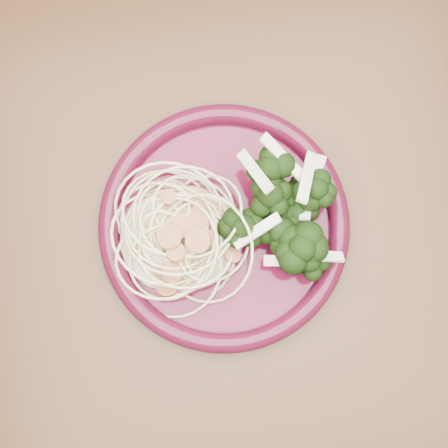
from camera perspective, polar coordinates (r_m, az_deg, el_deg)
name	(u,v)px	position (r m, az deg, el deg)	size (l,w,h in m)	color
dining_table	(295,221)	(0.71, 6.49, 0.25)	(1.20, 0.80, 0.75)	#472814
dinner_plate	(224,226)	(0.60, 0.00, -0.16)	(0.28, 0.28, 0.02)	#4B0A21
spaghetti_pile	(181,237)	(0.59, -3.96, -1.19)	(0.12, 0.10, 0.03)	beige
scallop_cluster	(178,232)	(0.56, -4.19, -0.77)	(0.11, 0.11, 0.04)	#B07147
broccoli_pile	(277,207)	(0.58, 4.90, 1.59)	(0.09, 0.14, 0.05)	black
onion_garnish	(280,200)	(0.55, 5.17, 2.16)	(0.06, 0.09, 0.05)	beige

